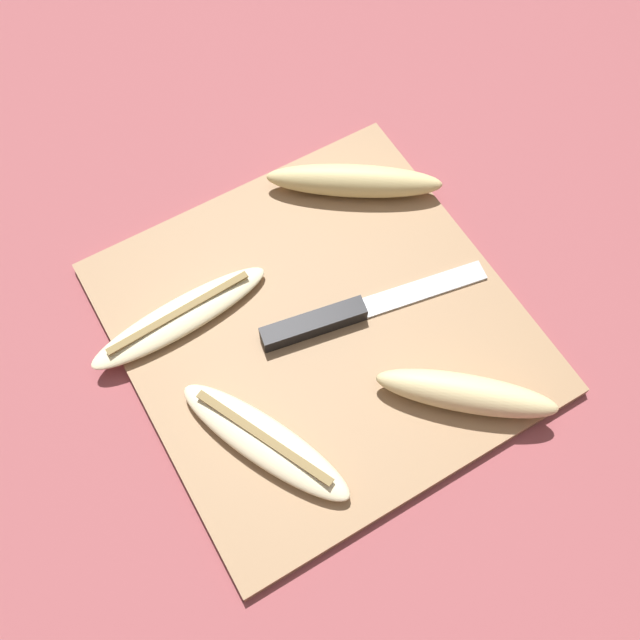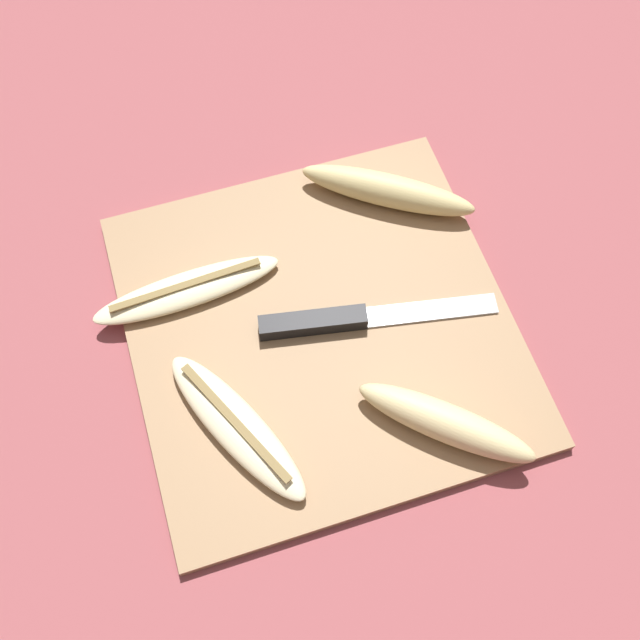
{
  "view_description": "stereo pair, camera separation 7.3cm",
  "coord_description": "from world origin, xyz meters",
  "px_view_note": "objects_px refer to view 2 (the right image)",
  "views": [
    {
      "loc": [
        0.28,
        -0.17,
        0.68
      ],
      "look_at": [
        0.0,
        0.0,
        0.02
      ],
      "focal_mm": 42.0,
      "sensor_mm": 36.0,
      "label": 1
    },
    {
      "loc": [
        0.31,
        -0.1,
        0.68
      ],
      "look_at": [
        0.0,
        0.0,
        0.02
      ],
      "focal_mm": 42.0,
      "sensor_mm": 36.0,
      "label": 2
    }
  ],
  "objects_px": {
    "banana_spotted_left": "(388,190)",
    "banana_ripe_center": "(446,422)",
    "knife": "(335,319)",
    "banana_pale_long": "(187,290)",
    "banana_bright_far": "(236,426)"
  },
  "relations": [
    {
      "from": "knife",
      "to": "banana_pale_long",
      "type": "height_order",
      "value": "banana_pale_long"
    },
    {
      "from": "banana_bright_far",
      "to": "banana_spotted_left",
      "type": "height_order",
      "value": "banana_spotted_left"
    },
    {
      "from": "banana_ripe_center",
      "to": "knife",
      "type": "bearing_deg",
      "value": -155.66
    },
    {
      "from": "banana_pale_long",
      "to": "banana_spotted_left",
      "type": "bearing_deg",
      "value": 101.75
    },
    {
      "from": "knife",
      "to": "banana_ripe_center",
      "type": "distance_m",
      "value": 0.15
    },
    {
      "from": "banana_pale_long",
      "to": "banana_spotted_left",
      "type": "distance_m",
      "value": 0.24
    },
    {
      "from": "knife",
      "to": "banana_spotted_left",
      "type": "xyz_separation_m",
      "value": [
        -0.12,
        0.1,
        0.01
      ]
    },
    {
      "from": "banana_spotted_left",
      "to": "banana_ripe_center",
      "type": "bearing_deg",
      "value": -8.31
    },
    {
      "from": "knife",
      "to": "banana_bright_far",
      "type": "bearing_deg",
      "value": -46.53
    },
    {
      "from": "banana_spotted_left",
      "to": "knife",
      "type": "bearing_deg",
      "value": -38.81
    },
    {
      "from": "knife",
      "to": "banana_pale_long",
      "type": "bearing_deg",
      "value": -109.44
    },
    {
      "from": "banana_bright_far",
      "to": "banana_spotted_left",
      "type": "bearing_deg",
      "value": 132.56
    },
    {
      "from": "banana_bright_far",
      "to": "banana_ripe_center",
      "type": "distance_m",
      "value": 0.19
    },
    {
      "from": "banana_ripe_center",
      "to": "banana_pale_long",
      "type": "relative_size",
      "value": 0.77
    },
    {
      "from": "knife",
      "to": "banana_ripe_center",
      "type": "height_order",
      "value": "banana_ripe_center"
    }
  ]
}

